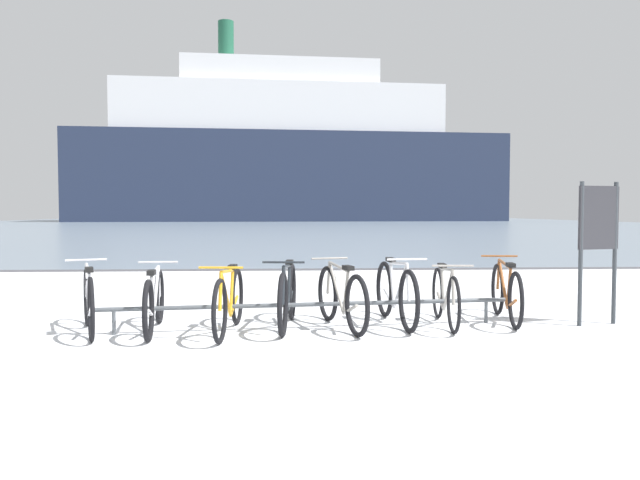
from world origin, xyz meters
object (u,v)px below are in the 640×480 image
Objects in this scene: bicycle_1 at (154,301)px; bicycle_2 at (229,301)px; bicycle_3 at (288,296)px; info_sign at (598,230)px; bicycle_5 at (396,293)px; bicycle_6 at (445,296)px; bicycle_4 at (341,298)px; ferry_ship at (287,155)px; bicycle_0 at (89,301)px; bicycle_7 at (506,293)px.

bicycle_1 is 0.86m from bicycle_2.
info_sign is at bearing -0.41° from bicycle_3.
bicycle_5 is 0.58m from bicycle_6.
bicycle_4 is at bearing 10.51° from bicycle_2.
bicycle_3 is 1.08× the size of bicycle_6.
info_sign is at bearing -87.16° from ferry_ship.
bicycle_2 is at bearing -3.59° from bicycle_0.
bicycle_0 is at bearing 176.41° from bicycle_2.
bicycle_5 is at bearing 17.51° from bicycle_4.
bicycle_5 is 1.09× the size of bicycle_6.
bicycle_5 is 2.51m from info_sign.
bicycle_4 is 1.25m from bicycle_6.
bicycle_0 is 2.83m from bicycle_4.
bicycle_1 is 0.98× the size of bicycle_2.
ferry_ship is at bearing 91.46° from bicycle_6.
ferry_ship is (0.58, 75.82, 8.41)m from bicycle_2.
bicycle_5 is (0.68, 0.21, 0.02)m from bicycle_4.
bicycle_5 is (2.79, 0.32, 0.03)m from bicycle_1.
info_sign is 76.01m from ferry_ship.
bicycle_3 is 1.05× the size of bicycle_7.
bicycle_1 is at bearing -177.19° from bicycle_4.
bicycle_6 is (3.36, 0.21, 0.00)m from bicycle_1.
bicycle_0 is at bearing -177.22° from bicycle_4.
info_sign reaches higher than bicycle_5.
bicycle_6 is at bearing 3.52° from bicycle_1.
bicycle_4 is 0.93× the size of bicycle_5.
bicycle_1 is at bearing -178.28° from info_sign.
bicycle_7 is (2.06, 0.33, -0.00)m from bicycle_4.
bicycle_5 is (3.50, 0.35, 0.01)m from bicycle_0.
info_sign reaches higher than bicycle_4.
bicycle_0 is 5.94m from info_sign.
bicycle_6 is at bearing 178.40° from info_sign.
bicycle_4 is (0.62, -0.08, -0.01)m from bicycle_3.
bicycle_1 is at bearing -176.48° from bicycle_6.
bicycle_5 reaches higher than bicycle_6.
bicycle_3 is at bearing 5.59° from bicycle_0.
bicycle_4 is at bearing 2.81° from bicycle_1.
bicycle_6 is 0.84m from bicycle_7.
bicycle_7 is at bearing 164.69° from info_sign.
bicycle_6 is (1.86, 0.02, -0.02)m from bicycle_3.
bicycle_4 is at bearing -170.97° from bicycle_7.
bicycle_7 is 75.78m from ferry_ship.
info_sign reaches higher than bicycle_7.
bicycle_7 is at bearing 9.60° from bicycle_2.
bicycle_1 is at bearing -173.52° from bicycle_5.
bicycle_1 is 2.81m from bicycle_5.
bicycle_3 reaches higher than bicycle_2.
bicycle_0 is 0.89× the size of bicycle_3.
info_sign reaches higher than bicycle_2.
bicycle_3 is 0.62m from bicycle_4.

